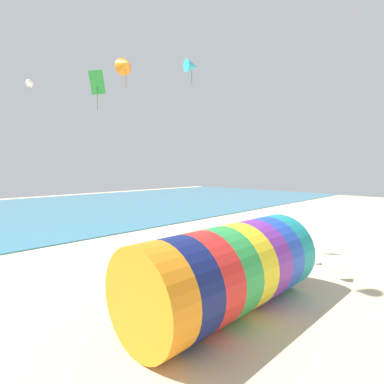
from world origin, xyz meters
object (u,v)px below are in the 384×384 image
kite_white_parafoil (29,83)px  giant_inflatable_tube (226,270)px  kite_green_diamond (97,83)px  kite_handler (269,262)px  kite_cyan_delta (192,66)px  beach_flag (291,228)px  kite_orange_delta (126,65)px

kite_white_parafoil → giant_inflatable_tube: bearing=-42.4°
giant_inflatable_tube → kite_white_parafoil: kite_white_parafoil is taller
kite_green_diamond → kite_white_parafoil: size_ratio=2.94×
kite_handler → kite_cyan_delta: kite_cyan_delta is taller
kite_white_parafoil → beach_flag: kite_white_parafoil is taller
kite_cyan_delta → kite_white_parafoil: bearing=164.8°
kite_cyan_delta → kite_orange_delta: (-0.65, 4.91, 1.08)m
kite_handler → kite_orange_delta: (-4.25, 7.35, 11.33)m
kite_green_diamond → beach_flag: (7.95, -9.25, -9.03)m
kite_handler → kite_green_diamond: (-5.02, 9.45, 10.53)m
giant_inflatable_tube → kite_handler: giant_inflatable_tube is taller
giant_inflatable_tube → kite_green_diamond: kite_green_diamond is taller
kite_orange_delta → kite_white_parafoil: (-6.27, -3.02, -2.89)m
kite_handler → kite_orange_delta: kite_orange_delta is taller
kite_green_diamond → kite_orange_delta: bearing=-69.9°
kite_orange_delta → beach_flag: bearing=-44.9°
kite_orange_delta → kite_white_parafoil: bearing=-154.2°
kite_orange_delta → beach_flag: 14.12m
kite_white_parafoil → kite_green_diamond: bearing=43.0°
kite_white_parafoil → kite_orange_delta: bearing=25.8°
kite_handler → kite_cyan_delta: bearing=145.9°
kite_cyan_delta → kite_white_parafoil: 7.39m
kite_orange_delta → kite_handler: bearing=-60.0°
giant_inflatable_tube → kite_handler: (4.84, 0.85, -0.99)m
kite_handler → kite_white_parafoil: size_ratio=2.02×
giant_inflatable_tube → kite_green_diamond: size_ratio=3.78×
giant_inflatable_tube → kite_white_parafoil: size_ratio=11.09×
kite_handler → beach_flag: beach_flag is taller
beach_flag → kite_orange_delta: bearing=135.1°
kite_handler → beach_flag: bearing=3.8°
kite_green_diamond → beach_flag: 15.18m
kite_green_diamond → giant_inflatable_tube: bearing=-89.0°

